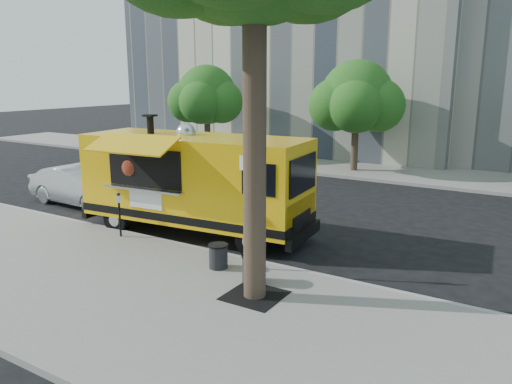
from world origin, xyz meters
TOP-DOWN VIEW (x-y plane):
  - ground at (0.00, 0.00)m, footprint 120.00×120.00m
  - sidewalk at (0.00, -4.00)m, footprint 60.00×6.00m
  - curb at (0.00, -0.93)m, footprint 60.00×0.14m
  - far_sidewalk at (0.00, 13.50)m, footprint 60.00×5.00m
  - tree_well at (2.60, -2.80)m, footprint 1.20×1.20m
  - far_tree_a at (-10.00, 12.30)m, footprint 3.42×3.42m
  - far_tree_b at (-1.00, 12.70)m, footprint 3.60×3.60m
  - sign_post at (1.55, -1.55)m, footprint 0.28×0.06m
  - parking_meter at (-3.00, -1.35)m, footprint 0.11×0.11m
  - food_truck at (-1.55, 0.37)m, footprint 7.50×3.89m
  - sedan at (-7.51, 0.98)m, footprint 4.57×1.74m
  - trash_bin_left at (2.17, -2.17)m, footprint 0.55×0.55m
  - trash_bin_right at (0.96, -1.87)m, footprint 0.51×0.51m

SIDE VIEW (x-z plane):
  - ground at x=0.00m, z-range 0.00..0.00m
  - sidewalk at x=0.00m, z-range 0.00..0.15m
  - curb at x=0.00m, z-range -0.01..0.15m
  - far_sidewalk at x=0.00m, z-range 0.00..0.15m
  - tree_well at x=2.60m, z-range 0.14..0.17m
  - trash_bin_right at x=0.96m, z-range 0.17..0.78m
  - trash_bin_left at x=2.17m, z-range 0.17..0.83m
  - sedan at x=-7.51m, z-range 0.00..1.49m
  - parking_meter at x=-3.00m, z-range 0.31..1.65m
  - food_truck at x=-1.55m, z-range -0.11..3.52m
  - sign_post at x=1.55m, z-range 0.35..3.35m
  - far_tree_a at x=-10.00m, z-range 1.10..6.45m
  - far_tree_b at x=-1.00m, z-range 1.08..6.58m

